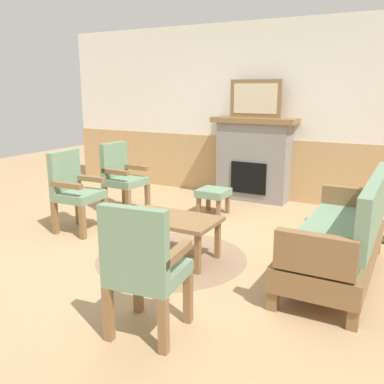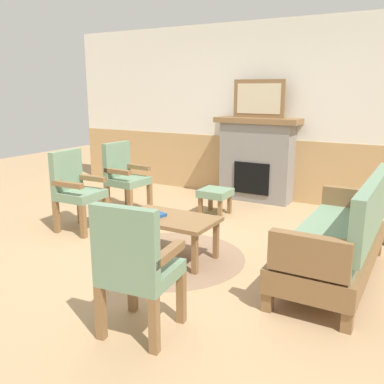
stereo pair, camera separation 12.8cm
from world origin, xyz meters
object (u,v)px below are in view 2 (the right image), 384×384
object	(u,v)px
fireplace	(257,159)
coffee_table	(170,222)
armchair_front_left	(136,264)
couch	(339,239)
armchair_by_window_left	(124,174)
armchair_near_fireplace	(75,187)
framed_picture	(259,99)
footstool	(215,195)
book_on_table	(156,215)

from	to	relation	value
fireplace	coffee_table	world-z (taller)	fireplace
armchair_front_left	coffee_table	bearing A→B (deg)	113.59
couch	armchair_by_window_left	world-z (taller)	same
armchair_near_fireplace	armchair_front_left	bearing A→B (deg)	-36.13
framed_picture	armchair_by_window_left	distance (m)	2.29
couch	armchair_front_left	xyz separation A→B (m)	(-1.03, -1.63, 0.14)
fireplace	framed_picture	world-z (taller)	framed_picture
fireplace	framed_picture	distance (m)	0.91
fireplace	armchair_near_fireplace	distance (m)	2.81
fireplace	footstool	bearing A→B (deg)	-100.43
framed_picture	couch	xyz separation A→B (m)	(1.71, -2.33, -1.16)
framed_picture	book_on_table	bearing A→B (deg)	-90.57
footstool	armchair_front_left	world-z (taller)	armchair_front_left
coffee_table	book_on_table	bearing A→B (deg)	-161.73
coffee_table	footstool	bearing A→B (deg)	100.41
footstool	armchair_near_fireplace	world-z (taller)	armchair_near_fireplace
armchair_front_left	fireplace	bearing A→B (deg)	99.76
couch	coffee_table	size ratio (longest dim) A/B	1.88
book_on_table	armchair_by_window_left	world-z (taller)	armchair_by_window_left
fireplace	footstool	world-z (taller)	fireplace
fireplace	book_on_table	bearing A→B (deg)	-90.57
fireplace	footstool	distance (m)	1.11
fireplace	book_on_table	distance (m)	2.70
book_on_table	footstool	distance (m)	1.68
couch	armchair_near_fireplace	distance (m)	3.09
armchair_near_fireplace	coffee_table	bearing A→B (deg)	-7.45
fireplace	armchair_front_left	bearing A→B (deg)	-80.24
footstool	armchair_by_window_left	size ratio (longest dim) A/B	0.41
armchair_front_left	armchair_near_fireplace	bearing A→B (deg)	143.87
coffee_table	armchair_by_window_left	distance (m)	1.86
armchair_near_fireplace	armchair_front_left	distance (m)	2.55
armchair_near_fireplace	book_on_table	bearing A→B (deg)	-10.03
framed_picture	armchair_front_left	world-z (taller)	framed_picture
coffee_table	couch	bearing A→B (deg)	11.17
coffee_table	book_on_table	distance (m)	0.16
fireplace	armchair_by_window_left	bearing A→B (deg)	-131.80
coffee_table	armchair_by_window_left	xyz separation A→B (m)	(-1.48, 1.11, 0.15)
book_on_table	armchair_by_window_left	size ratio (longest dim) A/B	0.17
armchair_by_window_left	armchair_near_fireplace	bearing A→B (deg)	-90.69
framed_picture	coffee_table	bearing A→B (deg)	-87.65
coffee_table	framed_picture	bearing A→B (deg)	92.35
armchair_by_window_left	fireplace	bearing A→B (deg)	48.20
armchair_near_fireplace	couch	bearing A→B (deg)	2.26
fireplace	couch	distance (m)	2.90
framed_picture	fireplace	bearing A→B (deg)	-90.00
book_on_table	armchair_front_left	xyz separation A→B (m)	(0.71, -1.26, 0.08)
coffee_table	armchair_by_window_left	world-z (taller)	armchair_by_window_left
book_on_table	footstool	bearing A→B (deg)	95.56
footstool	armchair_near_fireplace	distance (m)	1.87
couch	fireplace	bearing A→B (deg)	126.31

